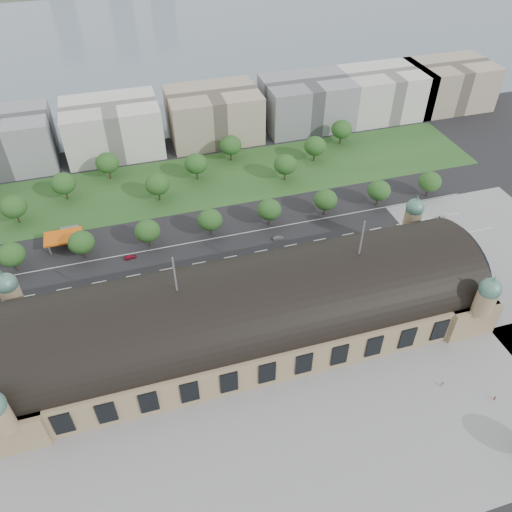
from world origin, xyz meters
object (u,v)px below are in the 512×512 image
object	(u,v)px
parked_car_5	(98,316)
bus_east	(331,253)
parked_car_3	(85,316)
bus_mid	(258,269)
petrol_station	(67,235)
parked_car_0	(76,321)
pedestrian_0	(442,384)
parked_car_2	(88,318)
bus_west	(213,269)
parked_car_4	(76,312)
traffic_car_6	(440,218)
traffic_car_3	(130,257)
parked_car_6	(162,294)
traffic_car_5	(278,238)
pedestrian_1	(495,398)
parked_car_1	(66,322)

from	to	relation	value
parked_car_5	bus_east	size ratio (longest dim) A/B	0.35
parked_car_3	bus_mid	distance (m)	60.76
petrol_station	bus_mid	size ratio (longest dim) A/B	1.31
petrol_station	parked_car_0	distance (m)	44.37
bus_mid	pedestrian_0	xyz separation A→B (m)	(37.06, -61.51, -0.65)
parked_car_2	parked_car_5	size ratio (longest dim) A/B	0.92
parked_car_2	bus_east	xyz separation A→B (m)	(88.30, 6.52, 1.25)
bus_west	bus_east	distance (m)	44.14
parked_car_4	bus_east	size ratio (longest dim) A/B	0.34
traffic_car_6	parked_car_2	bearing A→B (deg)	-89.63
traffic_car_3	parked_car_5	size ratio (longest dim) A/B	0.93
parked_car_6	traffic_car_5	bearing A→B (deg)	78.74
parked_car_5	pedestrian_1	distance (m)	123.03
parked_car_4	parked_car_0	bearing A→B (deg)	-41.41
traffic_car_6	bus_west	distance (m)	96.39
bus_west	traffic_car_6	bearing A→B (deg)	-91.59
traffic_car_6	pedestrian_0	distance (m)	83.33
parked_car_3	parked_car_4	bearing A→B (deg)	-163.78
parked_car_1	parked_car_4	xyz separation A→B (m)	(3.08, 4.00, -0.03)
bus_mid	parked_car_5	bearing A→B (deg)	98.31
parked_car_0	bus_west	distance (m)	49.48
parked_car_3	parked_car_6	xyz separation A→B (m)	(25.65, 2.79, -0.16)
parked_car_2	pedestrian_0	world-z (taller)	pedestrian_0
petrol_station	parked_car_1	xyz separation A→B (m)	(-1.18, -44.28, -2.16)
parked_car_1	pedestrian_0	bearing A→B (deg)	37.10
petrol_station	traffic_car_3	bearing A→B (deg)	-38.37
parked_car_4	pedestrian_1	world-z (taller)	pedestrian_1
pedestrian_1	parked_car_2	bearing A→B (deg)	71.06
parked_car_1	parked_car_3	distance (m)	6.06
petrol_station	traffic_car_3	size ratio (longest dim) A/B	3.17
traffic_car_5	bus_west	bearing A→B (deg)	115.66
traffic_car_5	parked_car_3	world-z (taller)	parked_car_3
traffic_car_3	parked_car_4	bearing A→B (deg)	132.64
parked_car_0	parked_car_5	xyz separation A→B (m)	(7.03, 0.00, -0.00)
bus_mid	bus_east	size ratio (longest dim) A/B	0.79
traffic_car_6	pedestrian_1	xyz separation A→B (m)	(-32.27, -79.03, 0.17)
traffic_car_3	traffic_car_5	bearing A→B (deg)	-101.50
traffic_car_5	parked_car_3	size ratio (longest dim) A/B	0.86
bus_west	bus_mid	bearing A→B (deg)	-111.20
traffic_car_6	parked_car_5	world-z (taller)	traffic_car_6
parked_car_3	traffic_car_5	bearing A→B (deg)	76.24
parked_car_2	parked_car_6	world-z (taller)	parked_car_6
traffic_car_6	parked_car_4	size ratio (longest dim) A/B	1.04
petrol_station	parked_car_2	world-z (taller)	petrol_station
traffic_car_3	bus_west	size ratio (longest dim) A/B	0.36
bus_west	bus_mid	xyz separation A→B (m)	(15.37, -4.64, -0.23)
traffic_car_6	traffic_car_5	bearing A→B (deg)	-101.35
traffic_car_5	parked_car_2	world-z (taller)	traffic_car_5
pedestrian_1	petrol_station	bearing A→B (deg)	58.05
parked_car_4	bus_mid	bearing A→B (deg)	54.03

